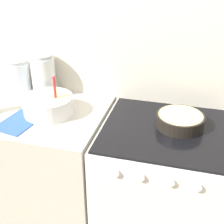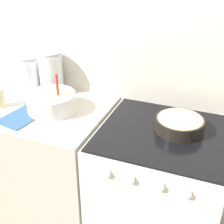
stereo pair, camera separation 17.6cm
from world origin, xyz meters
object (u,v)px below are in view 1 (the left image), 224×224
Objects in this scene: stove at (159,191)px; storage_jar_left at (19,79)px; baking_pan at (180,120)px; mixing_bowl at (48,104)px; storage_jar_middle at (44,78)px.

stove is 1.17m from storage_jar_left.
baking_pan reaches higher than stove.
baking_pan is (0.76, 0.05, -0.02)m from mixing_bowl.
mixing_bowl is (-0.69, -0.00, 0.51)m from stove.
storage_jar_middle reaches higher than baking_pan.
storage_jar_middle reaches higher than mixing_bowl.
mixing_bowl reaches higher than baking_pan.
storage_jar_left is (-1.08, 0.18, 0.06)m from baking_pan.
mixing_bowl is at bearing -179.65° from stove.
storage_jar_left is at bearing 167.19° from stove.
mixing_bowl is 1.28× the size of storage_jar_left.
mixing_bowl is at bearing -36.07° from storage_jar_left.
storage_jar_middle is (-0.89, 0.18, 0.08)m from baking_pan.
stove is 3.43× the size of baking_pan.
storage_jar_left is (-1.00, 0.23, 0.55)m from stove.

